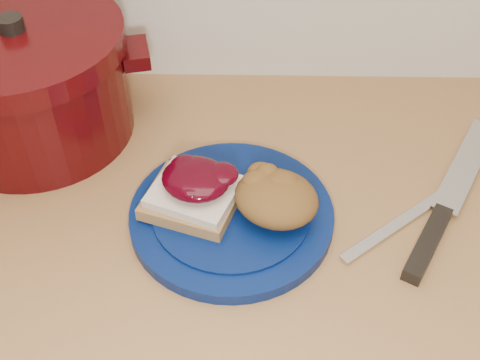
{
  "coord_description": "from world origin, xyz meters",
  "views": [
    {
      "loc": [
        0.0,
        1.0,
        1.46
      ],
      "look_at": [
        -0.01,
        1.51,
        0.95
      ],
      "focal_mm": 45.0,
      "sensor_mm": 36.0,
      "label": 1
    }
  ],
  "objects_px": {
    "chef_knife": "(439,220)",
    "dutch_oven": "(28,82)",
    "plate": "(232,215)",
    "butter_knife": "(399,223)"
  },
  "relations": [
    {
      "from": "chef_knife",
      "to": "dutch_oven",
      "type": "height_order",
      "value": "dutch_oven"
    },
    {
      "from": "plate",
      "to": "butter_knife",
      "type": "xyz_separation_m",
      "value": [
        0.21,
        -0.0,
        -0.0
      ]
    },
    {
      "from": "chef_knife",
      "to": "dutch_oven",
      "type": "bearing_deg",
      "value": 102.02
    },
    {
      "from": "butter_knife",
      "to": "dutch_oven",
      "type": "distance_m",
      "value": 0.52
    },
    {
      "from": "plate",
      "to": "dutch_oven",
      "type": "bearing_deg",
      "value": 148.74
    },
    {
      "from": "chef_knife",
      "to": "butter_knife",
      "type": "distance_m",
      "value": 0.05
    },
    {
      "from": "plate",
      "to": "butter_knife",
      "type": "relative_size",
      "value": 1.32
    },
    {
      "from": "plate",
      "to": "chef_knife",
      "type": "relative_size",
      "value": 0.87
    },
    {
      "from": "dutch_oven",
      "to": "butter_knife",
      "type": "bearing_deg",
      "value": -19.8
    },
    {
      "from": "plate",
      "to": "chef_knife",
      "type": "height_order",
      "value": "chef_knife"
    }
  ]
}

